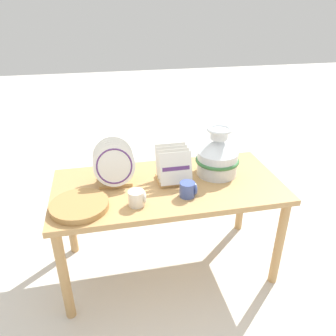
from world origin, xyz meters
TOP-DOWN VIEW (x-y plane):
  - ground_plane at (0.00, 0.00)m, footprint 14.00×14.00m
  - display_table at (0.00, 0.00)m, footprint 1.39×0.67m
  - ceramic_vase at (0.33, 0.07)m, footprint 0.28×0.28m
  - dish_rack_round_plates at (-0.31, 0.08)m, footprint 0.24×0.22m
  - dish_rack_square_plates at (0.04, 0.03)m, footprint 0.20×0.20m
  - wicker_charger_stack at (-0.52, -0.16)m, footprint 0.31×0.31m
  - mug_cobalt_glaze at (0.08, -0.16)m, footprint 0.10×0.09m
  - mug_cream_glaze at (-0.21, -0.19)m, footprint 0.10×0.09m

SIDE VIEW (x-z plane):
  - ground_plane at x=0.00m, z-range 0.00..0.00m
  - display_table at x=0.00m, z-range 0.25..0.90m
  - wicker_charger_stack at x=-0.52m, z-range 0.65..0.69m
  - mug_cobalt_glaze at x=0.08m, z-range 0.65..0.74m
  - mug_cream_glaze at x=-0.21m, z-range 0.65..0.74m
  - dish_rack_square_plates at x=0.04m, z-range 0.62..0.83m
  - dish_rack_round_plates at x=-0.31m, z-range 0.64..0.90m
  - ceramic_vase at x=0.33m, z-range 0.62..0.94m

